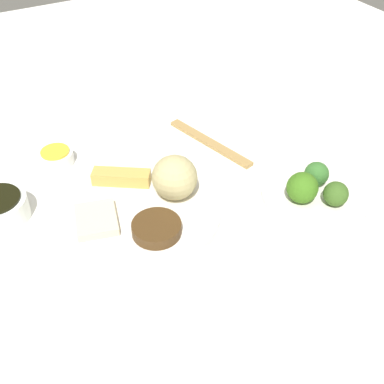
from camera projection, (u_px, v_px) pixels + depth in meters
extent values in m
cube|color=white|center=(141.00, 218.00, 0.85)|extent=(2.20, 2.20, 0.02)
cylinder|color=white|center=(137.00, 210.00, 0.84)|extent=(0.28, 0.28, 0.02)
sphere|color=tan|center=(173.00, 176.00, 0.83)|extent=(0.08, 0.08, 0.08)
cube|color=gold|center=(119.00, 178.00, 0.87)|extent=(0.10, 0.08, 0.02)
cube|color=beige|center=(95.00, 218.00, 0.80)|extent=(0.08, 0.09, 0.01)
cylinder|color=#472E15|center=(154.00, 229.00, 0.78)|extent=(0.08, 0.08, 0.02)
cylinder|color=white|center=(315.00, 196.00, 0.87)|extent=(0.19, 0.19, 0.01)
sphere|color=#366C2C|center=(317.00, 174.00, 0.87)|extent=(0.04, 0.04, 0.04)
sphere|color=#3A5E21|center=(336.00, 194.00, 0.83)|extent=(0.04, 0.04, 0.04)
sphere|color=#3C701A|center=(302.00, 188.00, 0.83)|extent=(0.06, 0.06, 0.06)
cylinder|color=white|center=(56.00, 158.00, 0.94)|extent=(0.07, 0.07, 0.03)
cylinder|color=gold|center=(55.00, 152.00, 0.94)|extent=(0.06, 0.06, 0.00)
cube|color=#A7834A|center=(210.00, 143.00, 1.00)|extent=(0.08, 0.22, 0.01)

